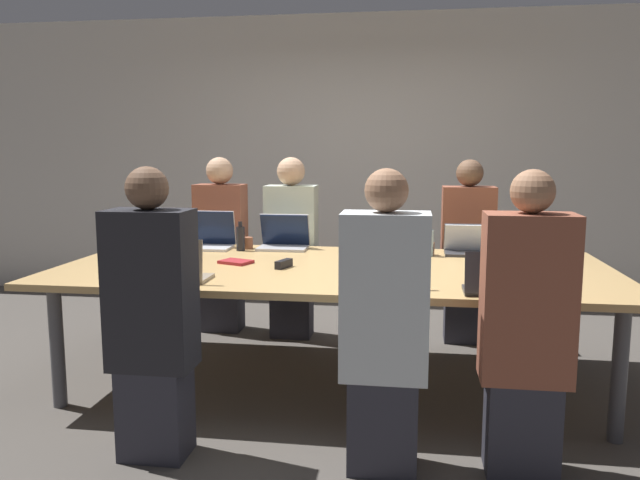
% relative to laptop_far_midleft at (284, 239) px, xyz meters
% --- Properties ---
extents(ground_plane, '(24.00, 24.00, 0.00)m').
position_rel_laptop_far_midleft_xyz_m(ground_plane, '(0.45, -0.64, -0.84)').
color(ground_plane, '#4C4742').
extents(curtain_wall, '(12.00, 0.06, 2.80)m').
position_rel_laptop_far_midleft_xyz_m(curtain_wall, '(0.45, 1.73, 0.56)').
color(curtain_wall, beige).
rests_on(curtain_wall, ground_plane).
extents(conference_table, '(3.45, 1.58, 0.77)m').
position_rel_laptop_far_midleft_xyz_m(conference_table, '(0.45, -0.64, -0.12)').
color(conference_table, tan).
rests_on(conference_table, ground_plane).
extents(laptop_far_midleft, '(0.36, 0.26, 0.26)m').
position_rel_laptop_far_midleft_xyz_m(laptop_far_midleft, '(0.00, 0.00, 0.00)').
color(laptop_far_midleft, '#B7B7BC').
rests_on(laptop_far_midleft, conference_table).
extents(person_far_midleft, '(0.40, 0.24, 1.44)m').
position_rel_laptop_far_midleft_xyz_m(person_far_midleft, '(-0.01, 0.33, -0.14)').
color(person_far_midleft, '#2D2D38').
rests_on(person_far_midleft, ground_plane).
extents(cup_far_midleft, '(0.08, 0.08, 0.09)m').
position_rel_laptop_far_midleft_xyz_m(cup_far_midleft, '(-0.27, -0.04, -0.03)').
color(cup_far_midleft, brown).
rests_on(cup_far_midleft, conference_table).
extents(bottle_far_midleft, '(0.06, 0.06, 0.21)m').
position_rel_laptop_far_midleft_xyz_m(bottle_far_midleft, '(-0.29, -0.14, 0.02)').
color(bottle_far_midleft, black).
rests_on(bottle_far_midleft, conference_table).
extents(laptop_far_left, '(0.36, 0.27, 0.28)m').
position_rel_laptop_far_midleft_xyz_m(laptop_far_left, '(-0.56, -0.05, 0.00)').
color(laptop_far_left, silver).
rests_on(laptop_far_left, conference_table).
extents(person_far_left, '(0.40, 0.24, 1.44)m').
position_rel_laptop_far_midleft_xyz_m(person_far_left, '(-0.61, 0.42, -0.14)').
color(person_far_left, '#2D2D38').
rests_on(person_far_left, ground_plane).
extents(bottle_far_left, '(0.07, 0.07, 0.23)m').
position_rel_laptop_far_midleft_xyz_m(bottle_far_left, '(-0.86, -0.24, 0.03)').
color(bottle_far_left, black).
rests_on(bottle_far_left, conference_table).
extents(laptop_near_right, '(0.36, 0.22, 0.22)m').
position_rel_laptop_far_midleft_xyz_m(laptop_near_right, '(1.38, -1.31, -0.01)').
color(laptop_near_right, '#333338').
rests_on(laptop_near_right, conference_table).
extents(person_near_right, '(0.40, 0.24, 1.41)m').
position_rel_laptop_far_midleft_xyz_m(person_near_right, '(1.46, -1.65, -0.16)').
color(person_near_right, '#2D2D38').
rests_on(person_near_right, ground_plane).
extents(laptop_near_midright, '(0.31, 0.26, 0.26)m').
position_rel_laptop_far_midleft_xyz_m(laptop_near_midright, '(0.80, -1.21, 0.00)').
color(laptop_near_midright, '#333338').
rests_on(laptop_near_midright, conference_table).
extents(person_near_midright, '(0.40, 0.24, 1.42)m').
position_rel_laptop_far_midleft_xyz_m(person_near_midright, '(0.82, -1.70, -0.16)').
color(person_near_midright, '#2D2D38').
rests_on(person_near_midright, ground_plane).
extents(laptop_near_left, '(0.32, 0.24, 0.25)m').
position_rel_laptop_far_midleft_xyz_m(laptop_near_left, '(-0.35, -1.24, -0.00)').
color(laptop_near_left, gray).
rests_on(laptop_near_left, conference_table).
extents(person_near_left, '(0.40, 0.24, 1.42)m').
position_rel_laptop_far_midleft_xyz_m(person_near_left, '(-0.29, -1.73, -0.15)').
color(person_near_left, '#2D2D38').
rests_on(person_near_left, ground_plane).
extents(bottle_near_left, '(0.06, 0.06, 0.22)m').
position_rel_laptop_far_midleft_xyz_m(bottle_near_left, '(-0.62, -1.05, 0.02)').
color(bottle_near_left, black).
rests_on(bottle_near_left, conference_table).
extents(laptop_far_right, '(0.35, 0.22, 0.22)m').
position_rel_laptop_far_midleft_xyz_m(laptop_far_right, '(1.34, -0.07, -0.01)').
color(laptop_far_right, '#333338').
rests_on(laptop_far_right, conference_table).
extents(person_far_right, '(0.40, 0.24, 1.42)m').
position_rel_laptop_far_midleft_xyz_m(person_far_right, '(1.37, 0.39, -0.15)').
color(person_far_right, '#2D2D38').
rests_on(person_far_right, ground_plane).
extents(cup_far_right, '(0.09, 0.09, 0.09)m').
position_rel_laptop_far_midleft_xyz_m(cup_far_right, '(1.05, -0.14, -0.03)').
color(cup_far_right, brown).
rests_on(cup_far_right, conference_table).
extents(bottle_far_right, '(0.06, 0.06, 0.22)m').
position_rel_laptop_far_midleft_xyz_m(bottle_far_right, '(1.06, -0.18, 0.02)').
color(bottle_far_right, '#ADD1E0').
rests_on(bottle_far_right, conference_table).
extents(stapler, '(0.09, 0.16, 0.05)m').
position_rel_laptop_far_midleft_xyz_m(stapler, '(0.15, -0.75, -0.05)').
color(stapler, black).
rests_on(stapler, conference_table).
extents(notebook, '(0.23, 0.20, 0.02)m').
position_rel_laptop_far_midleft_xyz_m(notebook, '(-0.19, -0.64, -0.06)').
color(notebook, maroon).
rests_on(notebook, conference_table).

